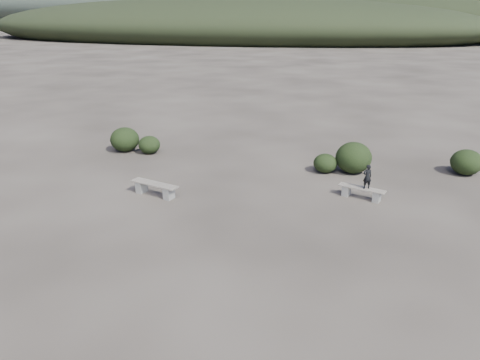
# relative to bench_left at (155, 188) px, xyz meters

# --- Properties ---
(ground) EXTENTS (1200.00, 1200.00, 0.00)m
(ground) POSITION_rel_bench_left_xyz_m (3.54, -3.94, -0.31)
(ground) COLOR #2D2823
(ground) RESTS_ON ground
(bench_left) EXTENTS (2.05, 0.96, 0.50)m
(bench_left) POSITION_rel_bench_left_xyz_m (0.00, 0.00, 0.00)
(bench_left) COLOR gray
(bench_left) RESTS_ON ground
(bench_right) EXTENTS (1.79, 0.89, 0.44)m
(bench_right) POSITION_rel_bench_left_xyz_m (7.67, 1.58, -0.04)
(bench_right) COLOR gray
(bench_right) RESTS_ON ground
(seated_person) EXTENTS (0.40, 0.34, 0.93)m
(seated_person) POSITION_rel_bench_left_xyz_m (7.83, 1.53, 0.60)
(seated_person) COLOR black
(seated_person) RESTS_ON bench_right
(shrub_a) EXTENTS (1.06, 1.06, 0.87)m
(shrub_a) POSITION_rel_bench_left_xyz_m (-2.48, 5.05, 0.13)
(shrub_a) COLOR black
(shrub_a) RESTS_ON ground
(shrub_c) EXTENTS (1.03, 1.03, 0.82)m
(shrub_c) POSITION_rel_bench_left_xyz_m (6.13, 4.27, 0.11)
(shrub_c) COLOR black
(shrub_c) RESTS_ON ground
(shrub_d) EXTENTS (1.55, 1.55, 1.35)m
(shrub_d) POSITION_rel_bench_left_xyz_m (7.30, 4.53, 0.37)
(shrub_d) COLOR black
(shrub_d) RESTS_ON ground
(shrub_e) EXTENTS (1.31, 1.31, 1.09)m
(shrub_e) POSITION_rel_bench_left_xyz_m (12.01, 5.44, 0.24)
(shrub_e) COLOR black
(shrub_e) RESTS_ON ground
(shrub_f) EXTENTS (1.42, 1.42, 1.20)m
(shrub_f) POSITION_rel_bench_left_xyz_m (-3.81, 5.12, 0.29)
(shrub_f) COLOR black
(shrub_f) RESTS_ON ground
(mountain_ridges) EXTENTS (500.00, 400.00, 56.00)m
(mountain_ridges) POSITION_rel_bench_left_xyz_m (-3.94, 335.12, 10.53)
(mountain_ridges) COLOR black
(mountain_ridges) RESTS_ON ground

